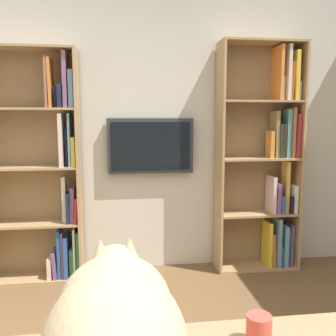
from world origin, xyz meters
name	(u,v)px	position (x,y,z in m)	size (l,w,h in m)	color
wall_back	(147,130)	(0.00, -2.23, 1.35)	(4.52, 0.06, 2.70)	beige
bookshelf_left	(268,160)	(-1.16, -2.06, 1.06)	(0.79, 0.28, 2.16)	tan
bookshelf_right	(43,171)	(0.94, -2.06, 0.99)	(0.87, 0.28, 2.06)	tan
wall_mounted_tv	(150,146)	(-0.03, -2.15, 1.20)	(0.81, 0.07, 0.52)	#333338
cat	(115,334)	(0.27, 0.45, 0.94)	(0.34, 0.62, 0.39)	#D1B284
coffee_mug	(259,330)	(-0.17, 0.25, 0.80)	(0.08, 0.08, 0.10)	#D84C3F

